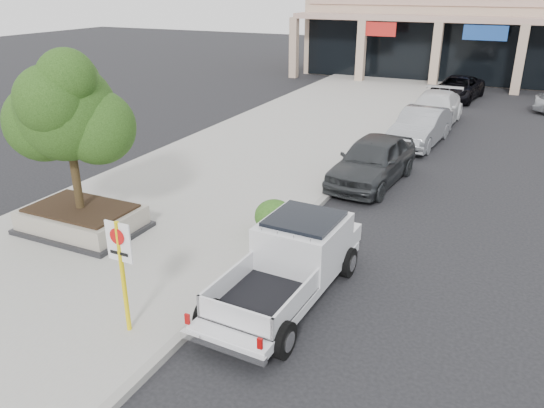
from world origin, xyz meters
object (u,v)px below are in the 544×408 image
Objects in this scene: planter at (82,219)px; pickup_truck at (285,267)px; planter_tree at (75,111)px; curb_car_a at (373,160)px; curb_car_c at (434,109)px; no_parking_sign at (121,262)px; curb_car_d at (457,88)px; curb_car_b at (420,127)px.

pickup_truck is at bearing -5.18° from planter.
curb_car_a is (5.83, 7.29, -2.60)m from planter_tree.
planter is 17.86m from curb_car_c.
curb_car_a is at bearing 51.28° from planter.
no_parking_sign reaches higher than curb_car_d.
pickup_truck is 1.04× the size of curb_car_d.
curb_car_a is (1.88, 10.49, -0.82)m from no_parking_sign.
curb_car_b is 10.52m from curb_car_d.
curb_car_d is (0.31, 24.03, -0.12)m from pickup_truck.
curb_car_b is at bearing 89.58° from curb_car_a.
curb_car_a reaches higher than curb_car_c.
planter_tree is 24.34m from curb_car_d.
no_parking_sign reaches higher than curb_car_c.
curb_car_c is at bearing 68.91° from planter.
curb_car_d is at bearing 94.39° from curb_car_b.
curb_car_d is at bearing 74.49° from planter_tree.
no_parking_sign is 0.50× the size of curb_car_b.
curb_car_a is at bearing 79.85° from no_parking_sign.
no_parking_sign reaches higher than curb_car_a.
curb_car_c is at bearing 83.23° from no_parking_sign.
curb_car_a reaches higher than curb_car_d.
pickup_truck is 24.03m from curb_car_d.
curb_car_b is at bearing 81.41° from no_parking_sign.
pickup_truck is 13.52m from curb_car_b.
curb_car_d is (0.64, 16.02, -0.13)m from curb_car_a.
planter_tree reaches higher than no_parking_sign.
pickup_truck reaches higher than planter.
curb_car_a is 5.53m from curb_car_b.
curb_car_b is (0.54, 5.51, -0.05)m from curb_car_a.
planter is 6.32m from pickup_truck.
planter_tree is at bearing 141.00° from no_parking_sign.
planter_tree reaches higher than planter.
no_parking_sign is 3.42m from pickup_truck.
planter is 9.54m from curb_car_a.
curb_car_c is at bearing 69.13° from planter_tree.
planter_tree is 0.81× the size of curb_car_d.
planter_tree is at bearing -109.69° from curb_car_c.
pickup_truck is at bearing 48.39° from no_parking_sign.
no_parking_sign is 16.20m from curb_car_b.
planter is at bearing -131.03° from planter_tree.
planter is 2.95m from planter_tree.
curb_car_b is 3.72m from curb_car_c.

